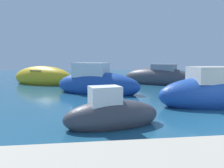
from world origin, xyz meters
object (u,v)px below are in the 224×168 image
(moored_boat_1, at_px, (97,84))
(moored_boat_6, at_px, (112,115))
(moored_boat_4, at_px, (43,78))
(moored_boat_5, at_px, (213,78))
(moored_boat_3, at_px, (223,93))
(moored_boat_0, at_px, (158,78))

(moored_boat_1, distance_m, moored_boat_6, 7.17)
(moored_boat_4, xyz_separation_m, moored_boat_5, (17.16, 0.87, -0.26))
(moored_boat_1, height_order, moored_boat_5, moored_boat_1)
(moored_boat_1, bearing_deg, moored_boat_5, 56.33)
(moored_boat_1, height_order, moored_boat_3, moored_boat_1)
(moored_boat_1, distance_m, moored_boat_5, 14.39)
(moored_boat_0, height_order, moored_boat_3, moored_boat_3)
(moored_boat_6, bearing_deg, moored_boat_0, 52.19)
(moored_boat_3, distance_m, moored_boat_4, 14.84)
(moored_boat_5, height_order, moored_boat_6, moored_boat_6)
(moored_boat_0, xyz_separation_m, moored_boat_5, (6.79, 2.25, -0.27))
(moored_boat_4, height_order, moored_boat_5, moored_boat_4)
(moored_boat_3, xyz_separation_m, moored_boat_4, (-10.28, 10.71, -0.03))
(moored_boat_1, distance_m, moored_boat_3, 7.43)
(moored_boat_0, bearing_deg, moored_boat_5, -125.45)
(moored_boat_1, relative_size, moored_boat_6, 1.74)
(moored_boat_0, relative_size, moored_boat_6, 1.86)
(moored_boat_0, xyz_separation_m, moored_boat_6, (-5.77, -11.79, -0.21))
(moored_boat_4, bearing_deg, moored_boat_3, 163.77)
(moored_boat_0, bearing_deg, moored_boat_3, 125.64)
(moored_boat_4, relative_size, moored_boat_6, 1.83)
(moored_boat_3, relative_size, moored_boat_5, 1.88)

